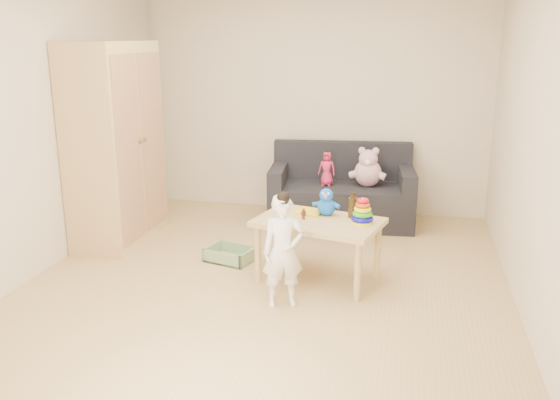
% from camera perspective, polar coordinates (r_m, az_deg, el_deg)
% --- Properties ---
extents(room, '(4.50, 4.50, 4.50)m').
position_cam_1_polar(room, '(4.76, -1.25, 6.80)').
color(room, tan).
rests_on(room, ground).
extents(wardrobe, '(0.55, 1.10, 1.97)m').
position_cam_1_polar(wardrobe, '(6.07, -15.59, 5.16)').
color(wardrobe, tan).
rests_on(wardrobe, ground).
extents(sofa, '(1.63, 0.94, 0.44)m').
position_cam_1_polar(sofa, '(6.59, 5.89, -0.40)').
color(sofa, black).
rests_on(sofa, ground).
extents(play_table, '(1.14, 0.87, 0.54)m').
position_cam_1_polar(play_table, '(5.05, 3.68, -4.81)').
color(play_table, '#DAC677').
rests_on(play_table, ground).
extents(storage_bin, '(0.48, 0.41, 0.12)m').
position_cam_1_polar(storage_bin, '(5.55, -4.82, -5.21)').
color(storage_bin, gray).
rests_on(storage_bin, ground).
extents(toddler, '(0.37, 0.32, 0.86)m').
position_cam_1_polar(toddler, '(4.53, 0.30, -5.09)').
color(toddler, white).
rests_on(toddler, ground).
extents(pink_bear, '(0.37, 0.33, 0.36)m').
position_cam_1_polar(pink_bear, '(6.49, 8.46, 2.89)').
color(pink_bear, '#DCA2B6').
rests_on(pink_bear, sofa).
extents(doll, '(0.19, 0.14, 0.37)m').
position_cam_1_polar(doll, '(6.46, 4.52, 2.99)').
color(doll, '#D02756').
rests_on(doll, sofa).
extents(ring_stacker, '(0.19, 0.19, 0.21)m').
position_cam_1_polar(ring_stacker, '(4.89, 7.93, -1.29)').
color(ring_stacker, '#FFFD0D').
rests_on(ring_stacker, play_table).
extents(brown_bottle, '(0.08, 0.08, 0.22)m').
position_cam_1_polar(brown_bottle, '(5.04, 7.01, -0.65)').
color(brown_bottle, black).
rests_on(brown_bottle, play_table).
extents(blue_plush, '(0.25, 0.23, 0.24)m').
position_cam_1_polar(blue_plush, '(5.07, 4.48, -0.14)').
color(blue_plush, blue).
rests_on(blue_plush, play_table).
extents(wooden_figure, '(0.04, 0.04, 0.10)m').
position_cam_1_polar(wooden_figure, '(4.96, 2.29, -1.33)').
color(wooden_figure, '#5C271C').
rests_on(wooden_figure, play_table).
extents(yellow_book, '(0.27, 0.27, 0.02)m').
position_cam_1_polar(yellow_book, '(5.16, 2.87, -1.13)').
color(yellow_book, yellow).
rests_on(yellow_book, play_table).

